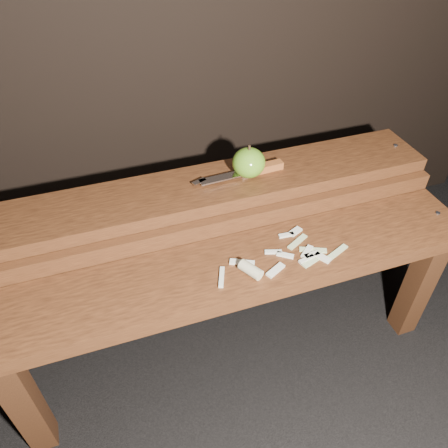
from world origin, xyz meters
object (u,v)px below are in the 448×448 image
object	(u,v)px
bench_front_tier	(240,285)
apple	(249,163)
knife	(253,170)
bench_rear_tier	(211,210)

from	to	relation	value
bench_front_tier	apple	bearing A→B (deg)	65.62
bench_front_tier	knife	size ratio (longest dim) A/B	4.76
knife	bench_front_tier	bearing A→B (deg)	-117.14
bench_front_tier	apple	world-z (taller)	apple
apple	knife	bearing A→B (deg)	7.94
bench_rear_tier	apple	bearing A→B (deg)	2.36
bench_rear_tier	knife	size ratio (longest dim) A/B	4.76
bench_front_tier	knife	xyz separation A→B (m)	(0.12, 0.23, 0.16)
bench_rear_tier	knife	bearing A→B (deg)	3.06
bench_front_tier	bench_rear_tier	xyz separation A→B (m)	(0.00, 0.23, 0.06)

